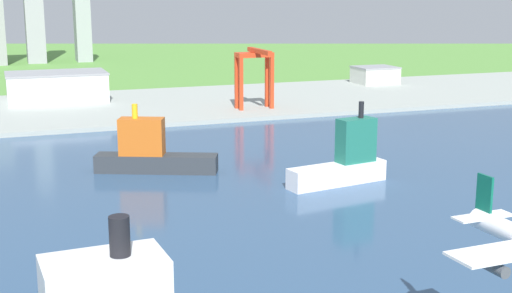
{
  "coord_description": "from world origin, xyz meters",
  "views": [
    {
      "loc": [
        -59.32,
        50.63,
        72.04
      ],
      "look_at": [
        0.2,
        212.86,
        34.02
      ],
      "focal_mm": 49.49,
      "sensor_mm": 36.0,
      "label": 1
    }
  ],
  "objects_px": {
    "ferry_boat": "(345,161)",
    "port_crane_red": "(255,66)",
    "warehouse_main": "(57,87)",
    "warehouse_annex": "(375,75)",
    "container_barge": "(151,153)"
  },
  "relations": [
    {
      "from": "container_barge",
      "to": "warehouse_annex",
      "type": "relative_size",
      "value": 1.6
    },
    {
      "from": "container_barge",
      "to": "port_crane_red",
      "type": "bearing_deg",
      "value": 53.56
    },
    {
      "from": "container_barge",
      "to": "warehouse_main",
      "type": "relative_size",
      "value": 0.79
    },
    {
      "from": "port_crane_red",
      "to": "ferry_boat",
      "type": "bearing_deg",
      "value": -98.16
    },
    {
      "from": "port_crane_red",
      "to": "warehouse_main",
      "type": "relative_size",
      "value": 0.59
    },
    {
      "from": "container_barge",
      "to": "warehouse_annex",
      "type": "height_order",
      "value": "container_barge"
    },
    {
      "from": "container_barge",
      "to": "port_crane_red",
      "type": "distance_m",
      "value": 151.76
    },
    {
      "from": "port_crane_red",
      "to": "warehouse_annex",
      "type": "xyz_separation_m",
      "value": [
        129.09,
        82.28,
        -19.47
      ]
    },
    {
      "from": "ferry_boat",
      "to": "port_crane_red",
      "type": "xyz_separation_m",
      "value": [
        23.5,
        163.91,
        19.42
      ]
    },
    {
      "from": "ferry_boat",
      "to": "warehouse_annex",
      "type": "distance_m",
      "value": 289.65
    },
    {
      "from": "warehouse_main",
      "to": "warehouse_annex",
      "type": "height_order",
      "value": "warehouse_main"
    },
    {
      "from": "ferry_boat",
      "to": "container_barge",
      "type": "distance_m",
      "value": 78.59
    },
    {
      "from": "container_barge",
      "to": "port_crane_red",
      "type": "xyz_separation_m",
      "value": [
        89.32,
        120.98,
        20.39
      ]
    },
    {
      "from": "ferry_boat",
      "to": "warehouse_main",
      "type": "bearing_deg",
      "value": 110.16
    },
    {
      "from": "port_crane_red",
      "to": "warehouse_main",
      "type": "distance_m",
      "value": 132.59
    }
  ]
}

